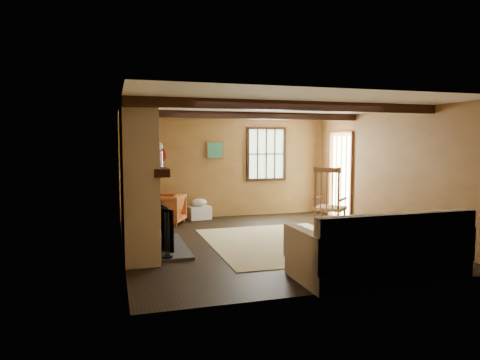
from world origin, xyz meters
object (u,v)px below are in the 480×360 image
object	(u,v)px
fireplace	(139,184)
sofa	(380,253)
laundry_basket	(199,213)
armchair	(166,209)
rocking_chair	(329,206)

from	to	relation	value
fireplace	sofa	bearing A→B (deg)	-39.38
fireplace	laundry_basket	size ratio (longest dim) A/B	4.80
armchair	sofa	bearing A→B (deg)	52.22
laundry_basket	armchair	bearing A→B (deg)	-155.14
fireplace	armchair	distance (m)	2.42
armchair	laundry_basket	bearing A→B (deg)	141.12
sofa	fireplace	bearing A→B (deg)	140.00
sofa	laundry_basket	bearing A→B (deg)	105.52
fireplace	laundry_basket	distance (m)	3.11
fireplace	sofa	world-z (taller)	fireplace
rocking_chair	laundry_basket	world-z (taller)	rocking_chair
laundry_basket	armchair	xyz separation A→B (m)	(-0.80, -0.37, 0.18)
laundry_basket	sofa	bearing A→B (deg)	-73.87
fireplace	laundry_basket	xyz separation A→B (m)	(1.50, 2.55, -0.95)
armchair	fireplace	bearing A→B (deg)	8.44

